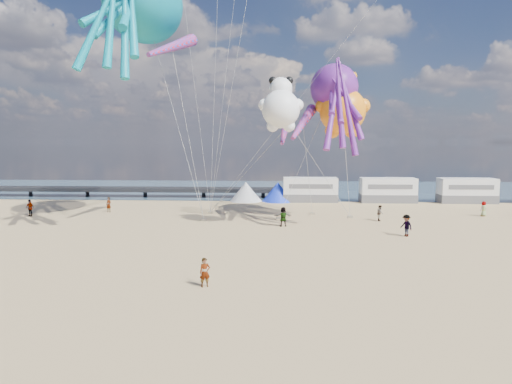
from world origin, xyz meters
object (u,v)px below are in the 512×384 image
at_px(sandbag_d, 312,213).
at_px(windsock_right, 285,129).
at_px(beachgoer_3, 30,208).
at_px(beachgoer_5, 109,205).
at_px(tent_white, 246,192).
at_px(beachgoer_4, 283,217).
at_px(kite_octopus_teal, 143,3).
at_px(kite_octopus_purple, 334,88).
at_px(standing_person, 205,272).
at_px(sandbag_b, 279,218).
at_px(sandbag_c, 350,217).
at_px(motorhome_1, 388,190).
at_px(beachgoer_1, 380,213).
at_px(beachgoer_6, 484,209).
at_px(sandbag_e, 210,213).
at_px(sandbag_a, 204,220).
at_px(windsock_mid, 303,123).
at_px(beachgoer_2, 406,225).
at_px(kite_panda, 281,109).
at_px(motorhome_0, 310,190).
at_px(kite_teddy_orange, 343,111).
at_px(tent_blue, 278,192).
at_px(windsock_left, 172,47).
at_px(motorhome_2, 467,190).

height_order(sandbag_d, windsock_right, windsock_right).
distance_m(beachgoer_3, beachgoer_5, 7.49).
bearing_deg(beachgoer_3, sandbag_d, 21.38).
bearing_deg(tent_white, beachgoer_4, -74.88).
bearing_deg(beachgoer_4, sandbag_d, -124.28).
distance_m(beachgoer_5, kite_octopus_teal, 20.46).
bearing_deg(kite_octopus_purple, standing_person, -129.60).
relative_size(sandbag_b, sandbag_c, 1.00).
xyz_separation_m(motorhome_1, beachgoer_3, (-38.09, -12.84, -0.67)).
height_order(beachgoer_5, sandbag_c, beachgoer_5).
height_order(motorhome_1, windsock_right, windsock_right).
distance_m(motorhome_1, sandbag_b, 18.99).
distance_m(beachgoer_1, kite_octopus_purple, 12.56).
distance_m(beachgoer_6, kite_octopus_teal, 37.73).
bearing_deg(sandbag_e, beachgoer_3, -171.49).
bearing_deg(sandbag_a, kite_octopus_teal, -169.35).
height_order(sandbag_d, windsock_mid, windsock_mid).
relative_size(beachgoer_3, beachgoer_6, 1.11).
height_order(sandbag_b, kite_octopus_purple, kite_octopus_purple).
relative_size(beachgoer_2, windsock_right, 0.32).
bearing_deg(kite_panda, motorhome_0, 59.71).
bearing_deg(tent_white, beachgoer_1, -45.00).
xyz_separation_m(sandbag_b, kite_octopus_purple, (5.15, 1.20, 12.33)).
distance_m(beachgoer_2, beachgoer_6, 14.68).
distance_m(tent_white, beachgoer_4, 17.57).
relative_size(motorhome_1, sandbag_b, 13.20).
xyz_separation_m(beachgoer_1, sandbag_c, (-2.55, 1.52, -0.63)).
xyz_separation_m(sandbag_c, sandbag_d, (-3.54, 1.90, 0.00)).
bearing_deg(sandbag_a, motorhome_0, 53.28).
xyz_separation_m(beachgoer_4, kite_octopus_purple, (4.74, 4.70, 11.58)).
bearing_deg(kite_octopus_teal, kite_octopus_purple, 24.64).
bearing_deg(windsock_mid, motorhome_1, 72.74).
bearing_deg(kite_teddy_orange, windsock_mid, -163.96).
bearing_deg(tent_white, sandbag_b, -72.78).
height_order(tent_blue, windsock_right, windsock_right).
distance_m(kite_panda, windsock_left, 10.58).
height_order(sandbag_a, kite_teddy_orange, kite_teddy_orange).
bearing_deg(windsock_mid, sandbag_e, 168.80).
distance_m(motorhome_2, beachgoer_1, 19.11).
bearing_deg(beachgoer_3, windsock_left, -0.54).
xyz_separation_m(motorhome_2, sandbag_d, (-19.41, -10.25, -1.39)).
xyz_separation_m(kite_octopus_teal, kite_panda, (12.11, -2.70, -9.41)).
height_order(standing_person, beachgoer_2, beachgoer_2).
relative_size(beachgoer_1, sandbag_c, 2.96).
bearing_deg(windsock_mid, kite_panda, -107.30).
xyz_separation_m(beachgoer_6, sandbag_d, (-16.98, 0.14, -0.64)).
distance_m(sandbag_a, windsock_left, 15.62).
bearing_deg(kite_octopus_teal, standing_person, -51.92).
height_order(beachgoer_1, kite_octopus_purple, kite_octopus_purple).
relative_size(beachgoer_4, beachgoer_5, 1.10).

